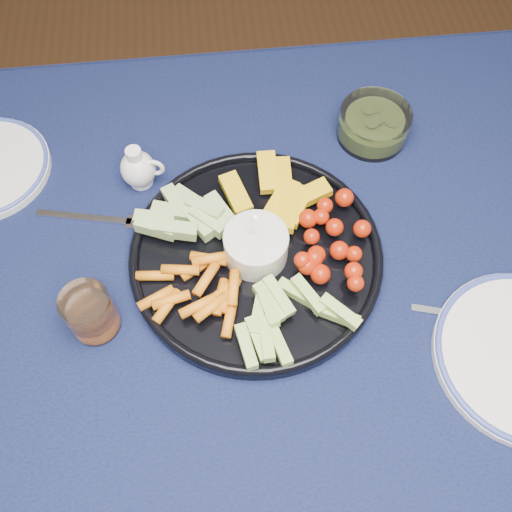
{
  "coord_description": "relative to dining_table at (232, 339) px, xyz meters",
  "views": [
    {
      "loc": [
        0.0,
        -0.32,
        1.49
      ],
      "look_at": [
        0.05,
        0.09,
        0.76
      ],
      "focal_mm": 40.0,
      "sensor_mm": 36.0,
      "label": 1
    }
  ],
  "objects": [
    {
      "name": "dining_table",
      "position": [
        0.0,
        0.0,
        0.0
      ],
      "size": [
        1.67,
        1.07,
        0.75
      ],
      "color": "#512E1B",
      "rests_on": "ground"
    },
    {
      "name": "crudite_platter",
      "position": [
        0.04,
        0.09,
        0.11
      ],
      "size": [
        0.37,
        0.37,
        0.12
      ],
      "color": "black",
      "rests_on": "dining_table"
    },
    {
      "name": "creamer_pitcher",
      "position": [
        -0.12,
        0.25,
        0.12
      ],
      "size": [
        0.07,
        0.05,
        0.08
      ],
      "color": "white",
      "rests_on": "dining_table"
    },
    {
      "name": "pickle_bowl",
      "position": [
        0.27,
        0.3,
        0.11
      ],
      "size": [
        0.12,
        0.12,
        0.05
      ],
      "color": "white",
      "rests_on": "dining_table"
    },
    {
      "name": "juice_tumbler",
      "position": [
        -0.18,
        0.01,
        0.12
      ],
      "size": [
        0.07,
        0.07,
        0.08
      ],
      "color": "white",
      "rests_on": "dining_table"
    },
    {
      "name": "fork_left",
      "position": [
        -0.18,
        0.18,
        0.09
      ],
      "size": [
        0.18,
        0.06,
        0.0
      ],
      "color": "silver",
      "rests_on": "dining_table"
    },
    {
      "name": "fork_right",
      "position": [
        0.35,
        -0.04,
        0.09
      ],
      "size": [
        0.16,
        0.06,
        0.0
      ],
      "color": "silver",
      "rests_on": "dining_table"
    }
  ]
}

